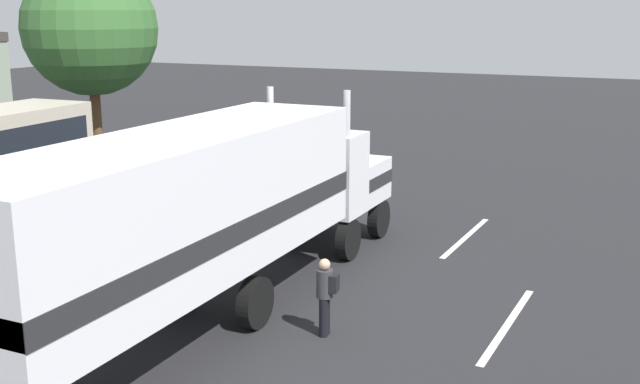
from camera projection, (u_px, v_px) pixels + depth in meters
The scene contains 6 objects.
ground_plane at pixel (331, 239), 22.12m from camera, with size 120.00×120.00×0.00m, color #232326.
lane_stripe_near at pixel (466, 237), 22.29m from camera, with size 4.40×0.16×0.01m, color silver.
lane_stripe_mid at pixel (508, 324), 16.12m from camera, with size 4.40×0.16×0.01m, color silver.
semi_truck at pixel (210, 204), 15.95m from camera, with size 14.19×2.99×4.50m.
person_bystander at pixel (326, 294), 15.40m from camera, with size 0.34×0.46×1.63m.
tree_left at pixel (90, 29), 31.39m from camera, with size 5.54×5.54×8.50m.
Camera 1 is at (-19.31, -8.74, 6.47)m, focal length 42.94 mm.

